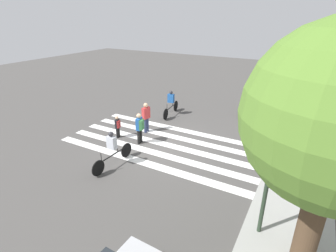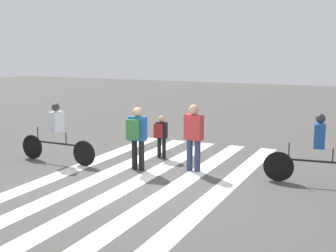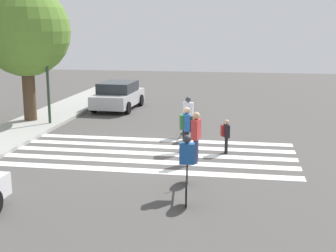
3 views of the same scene
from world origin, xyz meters
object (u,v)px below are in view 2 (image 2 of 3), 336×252
object	(u,v)px
pedestrian_adult_tall_backpack	(137,134)
cyclist_mid_street	(57,131)
pedestrian_adult_yellow_jacket	(194,134)
pedestrian_child_with_backpack	(161,133)
cyclist_near_curb	(319,148)

from	to	relation	value
pedestrian_adult_tall_backpack	cyclist_mid_street	size ratio (longest dim) A/B	0.65
pedestrian_adult_tall_backpack	cyclist_mid_street	world-z (taller)	cyclist_mid_street
pedestrian_adult_yellow_jacket	pedestrian_child_with_backpack	bearing A→B (deg)	-23.43
cyclist_near_curb	pedestrian_adult_yellow_jacket	bearing A→B (deg)	-4.86
pedestrian_child_with_backpack	cyclist_mid_street	size ratio (longest dim) A/B	0.49
pedestrian_adult_yellow_jacket	cyclist_mid_street	world-z (taller)	pedestrian_adult_yellow_jacket
pedestrian_child_with_backpack	cyclist_near_curb	distance (m)	4.46
pedestrian_adult_tall_backpack	cyclist_mid_street	bearing A→B (deg)	172.63
pedestrian_adult_tall_backpack	cyclist_near_curb	distance (m)	4.41
pedestrian_child_with_backpack	pedestrian_adult_yellow_jacket	xyz separation A→B (m)	(-1.36, 0.91, 0.25)
pedestrian_child_with_backpack	pedestrian_adult_yellow_jacket	size ratio (longest dim) A/B	0.71
cyclist_mid_street	pedestrian_adult_tall_backpack	bearing A→B (deg)	-173.08
cyclist_near_curb	cyclist_mid_street	bearing A→B (deg)	0.39
pedestrian_child_with_backpack	pedestrian_adult_yellow_jacket	world-z (taller)	pedestrian_adult_yellow_jacket
pedestrian_adult_tall_backpack	cyclist_mid_street	distance (m)	2.37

